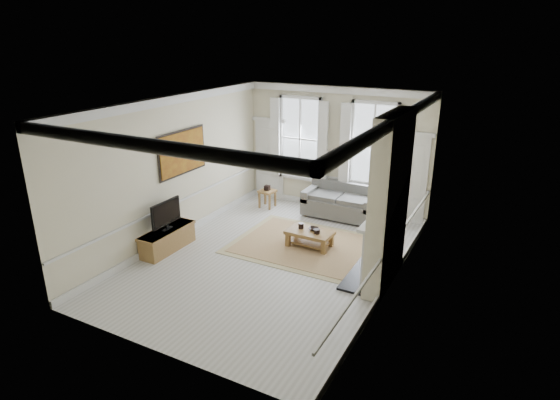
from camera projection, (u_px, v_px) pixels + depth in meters
The scene contains 23 objects.
floor at pixel (272, 259), 10.29m from camera, with size 7.20×7.20×0.00m, color #B7B5AD.
ceiling at pixel (271, 103), 9.13m from camera, with size 7.20×7.20×0.00m, color white.
back_wall at pixel (336, 150), 12.70m from camera, with size 5.20×5.20×0.00m, color beige.
left_wall at pixel (174, 170), 10.86m from camera, with size 7.20×7.20×0.00m, color beige.
right_wall at pixel (396, 207), 8.56m from camera, with size 7.20×7.20×0.00m, color beige.
window_left at pixel (300, 139), 13.05m from camera, with size 1.26×0.20×2.20m, color #B2BCC6, non-canonical shape.
window_right at pixel (373, 147), 12.13m from camera, with size 1.26×0.20×2.20m, color #B2BCC6, non-canonical shape.
door_left at pixel (269, 160), 13.76m from camera, with size 0.90×0.08×2.30m, color silver.
door_right at pixel (409, 180), 11.95m from camera, with size 0.90×0.08×2.30m, color silver.
painting at pixel (182, 152), 10.97m from camera, with size 0.05×1.66×1.06m, color #A6771C.
chimney_breast at pixel (389, 202), 8.81m from camera, with size 0.35×1.70×3.38m, color beige.
hearth at pixel (362, 275), 9.56m from camera, with size 0.55×1.50×0.05m, color black.
fireplace at pixel (374, 246), 9.24m from camera, with size 0.21×1.45×1.33m.
mirror at pixel (380, 182), 8.78m from camera, with size 0.06×1.26×1.06m, color gold.
sofa at pixel (341, 203), 12.56m from camera, with size 1.96×0.95×0.88m.
side_table at pixel (267, 194), 13.22m from camera, with size 0.46×0.46×0.50m.
rug at pixel (309, 246), 10.89m from camera, with size 3.50×2.60×0.02m, color #A37C54.
coffee_table at pixel (310, 234), 10.79m from camera, with size 1.08×0.65×0.40m.
ceramic_pot_a at pixel (301, 226), 10.89m from camera, with size 0.13×0.13×0.13m, color black.
ceramic_pot_b at pixel (317, 231), 10.61m from camera, with size 0.14×0.14×0.10m, color black.
bowl at pixel (314, 229), 10.81m from camera, with size 0.22×0.22×0.05m, color black.
tv_stand at pixel (168, 240), 10.65m from camera, with size 0.46×1.43×0.51m, color brown.
tv at pixel (166, 213), 10.42m from camera, with size 0.08×0.90×0.68m.
Camera 1 is at (4.48, -8.07, 4.72)m, focal length 30.00 mm.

